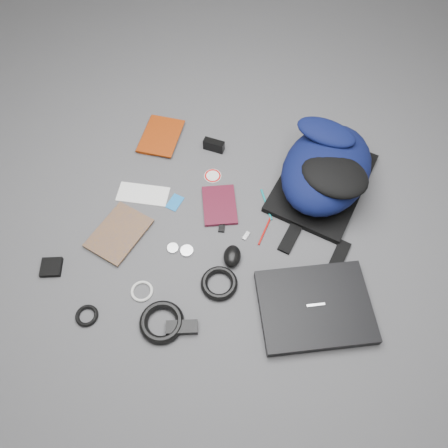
% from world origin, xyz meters
% --- Properties ---
extents(ground, '(4.00, 4.00, 0.00)m').
position_xyz_m(ground, '(0.00, 0.00, 0.00)').
color(ground, '#4F4F51').
rests_on(ground, ground).
extents(backpack, '(0.51, 0.63, 0.23)m').
position_xyz_m(backpack, '(0.37, 0.29, 0.11)').
color(backpack, black).
rests_on(backpack, ground).
extents(laptop, '(0.48, 0.42, 0.04)m').
position_xyz_m(laptop, '(0.40, -0.28, 0.02)').
color(laptop, black).
rests_on(laptop, ground).
extents(textbook_red, '(0.18, 0.24, 0.03)m').
position_xyz_m(textbook_red, '(-0.47, 0.41, 0.01)').
color(textbook_red, maroon).
rests_on(textbook_red, ground).
extents(comic_book, '(0.25, 0.29, 0.02)m').
position_xyz_m(comic_book, '(-0.49, -0.09, 0.01)').
color(comic_book, '#B7740D').
rests_on(comic_book, ground).
extents(envelope, '(0.22, 0.11, 0.00)m').
position_xyz_m(envelope, '(-0.37, 0.09, 0.00)').
color(envelope, white).
rests_on(envelope, ground).
extents(dvd_case, '(0.19, 0.23, 0.02)m').
position_xyz_m(dvd_case, '(-0.04, 0.09, 0.01)').
color(dvd_case, '#3C0B18').
rests_on(dvd_case, ground).
extents(compact_camera, '(0.10, 0.05, 0.05)m').
position_xyz_m(compact_camera, '(-0.13, 0.39, 0.03)').
color(compact_camera, black).
rests_on(compact_camera, ground).
extents(sticker_disc, '(0.08, 0.08, 0.00)m').
position_xyz_m(sticker_disc, '(-0.10, 0.24, 0.00)').
color(sticker_disc, white).
rests_on(sticker_disc, ground).
extents(pen_teal, '(0.07, 0.15, 0.01)m').
position_xyz_m(pen_teal, '(0.15, 0.14, 0.00)').
color(pen_teal, '#0E8083').
rests_on(pen_teal, ground).
extents(pen_red, '(0.04, 0.14, 0.01)m').
position_xyz_m(pen_red, '(0.17, 0.01, 0.00)').
color(pen_red, '#A4100C').
rests_on(pen_red, ground).
extents(id_badge, '(0.07, 0.09, 0.00)m').
position_xyz_m(id_badge, '(-0.23, 0.07, 0.00)').
color(id_badge, blue).
rests_on(id_badge, ground).
extents(usb_black, '(0.03, 0.06, 0.01)m').
position_xyz_m(usb_black, '(-0.02, 0.05, 0.00)').
color(usb_black, black).
rests_on(usb_black, ground).
extents(usb_silver, '(0.03, 0.04, 0.01)m').
position_xyz_m(usb_silver, '(0.10, -0.03, 0.00)').
color(usb_silver, '#A7A8AA').
rests_on(usb_silver, ground).
extents(key_fob, '(0.03, 0.04, 0.01)m').
position_xyz_m(key_fob, '(-0.01, -0.01, 0.01)').
color(key_fob, black).
rests_on(key_fob, ground).
extents(mouse, '(0.07, 0.10, 0.05)m').
position_xyz_m(mouse, '(0.06, -0.14, 0.02)').
color(mouse, black).
rests_on(mouse, ground).
extents(headphone_left, '(0.05, 0.05, 0.01)m').
position_xyz_m(headphone_left, '(-0.18, -0.14, 0.01)').
color(headphone_left, silver).
rests_on(headphone_left, ground).
extents(headphone_right, '(0.07, 0.07, 0.01)m').
position_xyz_m(headphone_right, '(-0.12, -0.14, 0.01)').
color(headphone_right, silver).
rests_on(headphone_right, ground).
extents(cable_coil, '(0.18, 0.18, 0.03)m').
position_xyz_m(cable_coil, '(0.03, -0.26, 0.01)').
color(cable_coil, black).
rests_on(cable_coil, ground).
extents(power_brick, '(0.12, 0.07, 0.03)m').
position_xyz_m(power_brick, '(-0.06, -0.45, 0.01)').
color(power_brick, black).
rests_on(power_brick, ground).
extents(power_cord_coil, '(0.20, 0.20, 0.03)m').
position_xyz_m(power_cord_coil, '(-0.14, -0.45, 0.02)').
color(power_cord_coil, black).
rests_on(power_cord_coil, ground).
extents(pouch, '(0.09, 0.09, 0.02)m').
position_xyz_m(pouch, '(-0.62, -0.32, 0.01)').
color(pouch, black).
rests_on(pouch, ground).
extents(earbud_coil, '(0.10, 0.10, 0.02)m').
position_xyz_m(earbud_coil, '(-0.41, -0.48, 0.01)').
color(earbud_coil, black).
rests_on(earbud_coil, ground).
extents(white_cable_coil, '(0.11, 0.11, 0.01)m').
position_xyz_m(white_cable_coil, '(-0.25, -0.34, 0.01)').
color(white_cable_coil, silver).
rests_on(white_cable_coil, ground).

